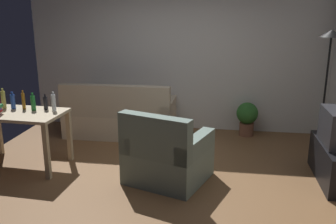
# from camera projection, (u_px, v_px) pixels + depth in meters

# --- Properties ---
(ground_plane) EXTENTS (5.20, 4.40, 0.02)m
(ground_plane) POSITION_uv_depth(u_px,v_px,m) (154.00, 180.00, 4.70)
(ground_plane) COLOR brown
(wall_rear) EXTENTS (5.20, 0.10, 2.70)m
(wall_rear) POSITION_uv_depth(u_px,v_px,m) (177.00, 52.00, 6.43)
(wall_rear) COLOR silver
(wall_rear) RESTS_ON ground_plane
(couch) EXTENTS (1.80, 0.84, 0.92)m
(couch) POSITION_uv_depth(u_px,v_px,m) (120.00, 118.00, 6.26)
(couch) COLOR beige
(couch) RESTS_ON ground_plane
(torchiere_lamp) EXTENTS (0.32, 0.32, 1.81)m
(torchiere_lamp) POSITION_uv_depth(u_px,v_px,m) (329.00, 59.00, 5.14)
(torchiere_lamp) COLOR black
(torchiere_lamp) RESTS_ON ground_plane
(desk) EXTENTS (1.24, 0.77, 0.76)m
(desk) POSITION_uv_depth(u_px,v_px,m) (18.00, 120.00, 4.95)
(desk) COLOR #C6B28E
(desk) RESTS_ON ground_plane
(potted_plant) EXTENTS (0.36, 0.36, 0.57)m
(potted_plant) POSITION_uv_depth(u_px,v_px,m) (247.00, 117.00, 6.24)
(potted_plant) COLOR brown
(potted_plant) RESTS_ON ground_plane
(armchair) EXTENTS (1.13, 1.09, 0.92)m
(armchair) POSITION_uv_depth(u_px,v_px,m) (166.00, 157.00, 4.58)
(armchair) COLOR slate
(armchair) RESTS_ON ground_plane
(bottle_squat) EXTENTS (0.06, 0.06, 0.28)m
(bottle_squat) POSITION_uv_depth(u_px,v_px,m) (3.00, 100.00, 5.07)
(bottle_squat) COLOR #BCB24C
(bottle_squat) RESTS_ON desk
(bottle_blue) EXTENTS (0.06, 0.06, 0.24)m
(bottle_blue) POSITION_uv_depth(u_px,v_px,m) (13.00, 101.00, 5.05)
(bottle_blue) COLOR #2347A3
(bottle_blue) RESTS_ON desk
(bottle_amber) EXTENTS (0.05, 0.05, 0.26)m
(bottle_amber) POSITION_uv_depth(u_px,v_px,m) (23.00, 101.00, 5.03)
(bottle_amber) COLOR #9E6019
(bottle_amber) RESTS_ON desk
(bottle_green) EXTENTS (0.06, 0.06, 0.24)m
(bottle_green) POSITION_uv_depth(u_px,v_px,m) (33.00, 103.00, 4.98)
(bottle_green) COLOR #1E722D
(bottle_green) RESTS_ON desk
(bottle_dark) EXTENTS (0.06, 0.06, 0.22)m
(bottle_dark) POSITION_uv_depth(u_px,v_px,m) (46.00, 103.00, 5.02)
(bottle_dark) COLOR black
(bottle_dark) RESTS_ON desk
(bottle_clear) EXTENTS (0.06, 0.06, 0.26)m
(bottle_clear) POSITION_uv_depth(u_px,v_px,m) (54.00, 103.00, 4.94)
(bottle_clear) COLOR silver
(bottle_clear) RESTS_ON desk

